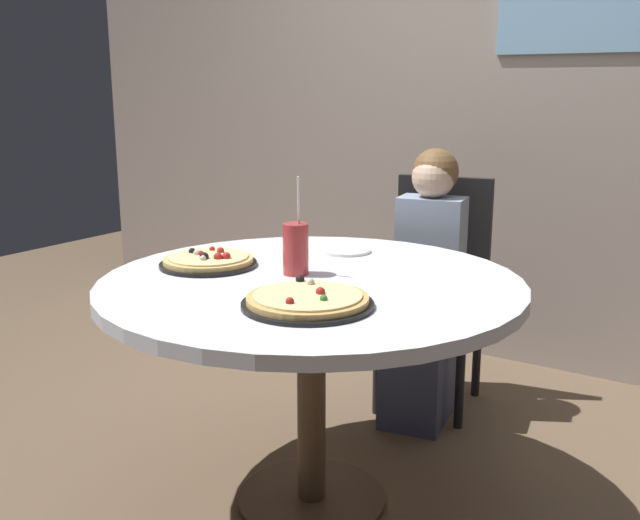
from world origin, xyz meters
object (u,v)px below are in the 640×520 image
(dining_table, at_px, (311,308))
(plate_small, at_px, (345,250))
(chair_wooden, at_px, (437,279))
(pizza_veggie, at_px, (308,301))
(diner_child, at_px, (424,300))
(soda_cup, at_px, (296,249))
(pizza_cheese, at_px, (208,261))

(dining_table, relative_size, plate_small, 7.15)
(chair_wooden, bearing_deg, pizza_veggie, -82.44)
(chair_wooden, relative_size, diner_child, 0.88)
(diner_child, height_order, pizza_veggie, diner_child)
(diner_child, distance_m, plate_small, 0.52)
(diner_child, height_order, soda_cup, diner_child)
(dining_table, xyz_separation_m, chair_wooden, (-0.02, 0.98, -0.13))
(pizza_cheese, xyz_separation_m, plate_small, (0.27, 0.42, -0.01))
(pizza_cheese, bearing_deg, chair_wooden, 70.77)
(pizza_veggie, bearing_deg, pizza_cheese, 159.32)
(chair_wooden, height_order, pizza_cheese, chair_wooden)
(diner_child, relative_size, pizza_cheese, 3.42)
(soda_cup, height_order, plate_small, soda_cup)
(pizza_cheese, height_order, plate_small, pizza_cheese)
(dining_table, height_order, pizza_veggie, pizza_veggie)
(diner_child, bearing_deg, plate_small, -105.58)
(pizza_veggie, distance_m, soda_cup, 0.35)
(diner_child, relative_size, soda_cup, 3.52)
(dining_table, distance_m, soda_cup, 0.19)
(chair_wooden, distance_m, pizza_cheese, 1.11)
(soda_cup, bearing_deg, dining_table, -19.23)
(dining_table, bearing_deg, plate_small, 105.61)
(diner_child, distance_m, pizza_cheese, 0.97)
(pizza_veggie, xyz_separation_m, pizza_cheese, (-0.52, 0.20, 0.00))
(pizza_cheese, bearing_deg, pizza_veggie, -20.68)
(pizza_cheese, relative_size, soda_cup, 1.03)
(chair_wooden, xyz_separation_m, plate_small, (-0.09, -0.60, 0.22))
(pizza_veggie, height_order, soda_cup, soda_cup)
(pizza_veggie, bearing_deg, diner_child, 97.33)
(diner_child, distance_m, soda_cup, 0.85)
(dining_table, distance_m, plate_small, 0.40)
(chair_wooden, bearing_deg, soda_cup, -93.49)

